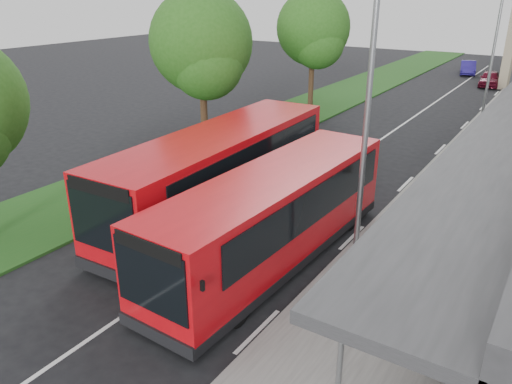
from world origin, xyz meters
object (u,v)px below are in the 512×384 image
(litter_bin, at_px, (472,189))
(bollard, at_px, (478,139))
(lamp_post_far, at_px, (492,48))
(bus_main, at_px, (274,217))
(tree_far, at_px, (313,33))
(car_far, at_px, (468,68))
(lamp_post_near, at_px, (364,118))
(tree_mid, at_px, (202,49))
(car_near, at_px, (490,78))
(bus_second, at_px, (221,173))

(litter_bin, bearing_deg, bollard, 98.77)
(lamp_post_far, distance_m, bollard, 6.62)
(lamp_post_far, distance_m, litter_bin, 13.32)
(bus_main, bearing_deg, tree_far, 116.05)
(bus_main, xyz_separation_m, car_far, (-2.57, 41.56, -0.85))
(lamp_post_near, distance_m, bollard, 15.45)
(bollard, bearing_deg, tree_mid, -146.76)
(lamp_post_near, bearing_deg, car_near, 93.18)
(tree_mid, relative_size, litter_bin, 9.98)
(car_far, bearing_deg, car_near, -75.64)
(litter_bin, distance_m, car_far, 34.02)
(lamp_post_far, height_order, car_far, lamp_post_far)
(bus_second, relative_size, litter_bin, 14.31)
(tree_far, distance_m, car_far, 23.09)
(litter_bin, relative_size, bollard, 0.86)
(lamp_post_far, distance_m, car_near, 15.65)
(bus_main, bearing_deg, lamp_post_far, 85.66)
(tree_far, distance_m, car_near, 18.93)
(tree_mid, relative_size, bollard, 8.59)
(lamp_post_near, bearing_deg, lamp_post_far, 90.00)
(lamp_post_near, bearing_deg, bus_second, 169.10)
(bollard, relative_size, car_far, 0.24)
(lamp_post_near, relative_size, car_near, 2.04)
(bus_main, height_order, bollard, bus_main)
(bus_second, distance_m, litter_bin, 10.02)
(bus_main, xyz_separation_m, car_near, (0.37, 35.72, -0.83))
(tree_mid, height_order, bus_main, tree_mid)
(tree_far, height_order, bus_main, tree_far)
(tree_far, xyz_separation_m, lamp_post_far, (11.13, 0.95, -0.41))
(tree_far, height_order, car_far, tree_far)
(lamp_post_near, relative_size, bus_main, 0.77)
(lamp_post_near, bearing_deg, car_far, 96.83)
(car_near, bearing_deg, bus_main, -95.68)
(lamp_post_near, relative_size, car_far, 2.04)
(tree_mid, relative_size, tree_far, 1.01)
(bollard, xyz_separation_m, car_far, (-5.69, 25.96, 0.03))
(tree_mid, xyz_separation_m, bus_main, (8.81, -7.78, -3.69))
(tree_mid, bearing_deg, bollard, 33.24)
(lamp_post_far, height_order, bus_main, lamp_post_far)
(tree_mid, distance_m, car_far, 34.65)
(lamp_post_far, bearing_deg, bus_second, -106.75)
(bus_second, height_order, car_far, bus_second)
(car_near, distance_m, car_far, 6.54)
(bus_second, xyz_separation_m, bollard, (6.49, 13.77, -1.04))
(bus_main, bearing_deg, car_near, 91.44)
(litter_bin, xyz_separation_m, car_near, (-3.88, 27.49, 0.11))
(litter_bin, height_order, car_near, car_near)
(bollard, xyz_separation_m, car_near, (-2.74, 20.12, 0.05))
(litter_bin, bearing_deg, car_far, 101.57)
(lamp_post_far, xyz_separation_m, bollard, (0.80, -5.13, -4.10))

